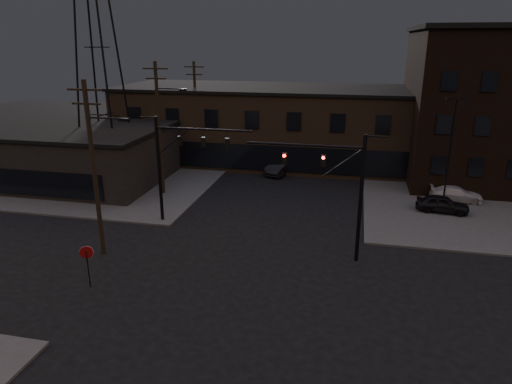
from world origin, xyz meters
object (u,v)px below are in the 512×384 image
Objects in this scene: parked_car_lot_a at (442,204)px; parked_car_lot_b at (456,194)px; car_crossing at (282,166)px; stop_sign at (87,257)px; traffic_signal_far at (175,158)px; traffic_signal_near at (342,184)px.

parked_car_lot_a is 0.94× the size of parked_car_lot_b.
car_crossing reaches higher than parked_car_lot_a.
traffic_signal_far is at bearing 82.68° from stop_sign.
traffic_signal_far is 1.59× the size of car_crossing.
parked_car_lot_a is at bearing 17.54° from traffic_signal_far.
traffic_signal_near reaches higher than parked_car_lot_a.
parked_car_lot_b is at bearing 23.49° from traffic_signal_far.
traffic_signal_far is 1.89× the size of parked_car_lot_b.
parked_car_lot_b is at bearing -20.63° from parked_car_lot_a.
car_crossing is (-15.83, 5.68, 0.06)m from parked_car_lot_b.
traffic_signal_near is 15.17m from stop_sign.
traffic_signal_near is at bearing 148.64° from parked_car_lot_a.
traffic_signal_far reaches higher than parked_car_lot_b.
parked_car_lot_b is (21.32, 9.27, -4.25)m from traffic_signal_far.
stop_sign is (-13.36, -6.49, -3.09)m from traffic_signal_near.
parked_car_lot_a is 3.41m from parked_car_lot_b.
car_crossing is at bearing 74.81° from stop_sign.
traffic_signal_far is at bearing -93.12° from car_crossing.
parked_car_lot_a is at bearing 153.03° from parked_car_lot_b.
stop_sign is 0.49× the size of car_crossing.
parked_car_lot_a is at bearing -14.39° from car_crossing.
stop_sign is 25.86m from car_crossing.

